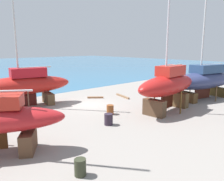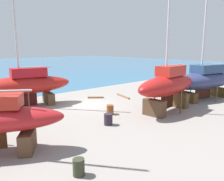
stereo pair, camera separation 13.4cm
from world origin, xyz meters
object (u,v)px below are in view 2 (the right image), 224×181
Objects in this scene: sailboat_small_center at (25,85)px; barrel_by_slipway at (108,119)px; barrel_tar_black at (110,110)px; barrel_tipped_right at (79,167)px; sailboat_mid_port at (168,85)px; sailboat_far_slipway at (204,80)px; barrel_blue_faded at (166,87)px; barrel_tipped_left at (13,117)px.

barrel_by_slipway is (2.44, -9.48, -1.72)m from sailboat_small_center.
barrel_tipped_right is at bearing -139.89° from barrel_tar_black.
sailboat_mid_port is 19.21× the size of barrel_tipped_right.
barrel_blue_faded is at bearing -95.78° from sailboat_far_slipway.
sailboat_mid_port is at bearing 16.38° from barrel_tipped_right.
sailboat_small_center is 14.14m from barrel_tipped_right.
sailboat_far_slipway reaches higher than barrel_blue_faded.
barrel_tipped_right is at bearing 12.03° from sailboat_mid_port.
barrel_by_slipway reaches higher than barrel_tipped_right.
sailboat_far_slipway is 20.93× the size of barrel_tar_black.
barrel_tipped_right is 0.90× the size of barrel_tipped_left.
sailboat_small_center reaches higher than sailboat_mid_port.
barrel_tipped_left reaches higher than barrel_tar_black.
barrel_tipped_left is at bearing 134.21° from barrel_by_slipway.
barrel_blue_faded is at bearing 15.69° from barrel_tar_black.
sailboat_far_slipway reaches higher than sailboat_small_center.
barrel_by_slipway is 16.63m from barrel_blue_faded.
barrel_tar_black is at bearing -164.31° from barrel_blue_faded.
barrel_by_slipway is at bearing 37.90° from barrel_tipped_right.
sailboat_mid_port reaches higher than barrel_by_slipway.
barrel_by_slipway is (-13.71, 0.49, -1.71)m from sailboat_far_slipway.
barrel_tar_black is at bearing -25.24° from barrel_tipped_left.
sailboat_far_slipway is at bearing -16.93° from barrel_tipped_left.
barrel_tipped_right is (-5.43, -4.23, -0.03)m from barrel_by_slipway.
sailboat_mid_port is (-7.29, -0.26, 0.26)m from sailboat_far_slipway.
barrel_by_slipway is at bearing -134.28° from barrel_tar_black.
sailboat_far_slipway is 19.72m from barrel_tipped_left.
barrel_tipped_left is (-5.09, 5.23, 0.02)m from barrel_by_slipway.
sailboat_small_center is 17.34× the size of barrel_blue_faded.
barrel_tipped_right is at bearing 88.36° from sailboat_small_center.
barrel_tipped_left is at bearing 154.76° from barrel_tar_black.
barrel_tipped_right is 9.57m from barrel_tar_black.
barrel_tipped_left reaches higher than barrel_by_slipway.
sailboat_small_center is at bearing -20.77° from sailboat_far_slipway.
barrel_tar_black reaches higher than barrel_blue_faded.
sailboat_small_center is 19.77× the size of barrel_tar_black.
sailboat_mid_port reaches higher than barrel_blue_faded.
barrel_tipped_left is 20.69m from barrel_blue_faded.
sailboat_mid_port is at bearing -30.68° from barrel_tar_black.
barrel_tipped_right is at bearing 21.99° from sailboat_far_slipway.
barrel_tipped_right is (-2.99, -13.71, -1.74)m from sailboat_small_center.
barrel_tipped_left is at bearing 68.69° from sailboat_small_center.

